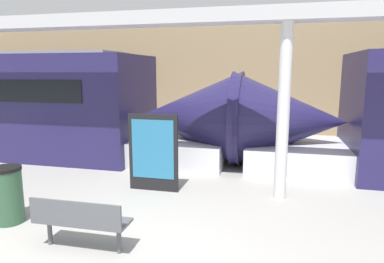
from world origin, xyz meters
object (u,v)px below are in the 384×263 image
poster_board (153,152)px  support_column_near (283,114)px  bench_near (80,219)px  trash_bin (8,195)px

poster_board → support_column_near: support_column_near is taller
support_column_near → bench_near: bearing=-134.7°
bench_near → poster_board: bearing=86.2°
bench_near → trash_bin: 1.86m
bench_near → trash_bin: bearing=161.0°
bench_near → support_column_near: size_ratio=0.40×
bench_near → trash_bin: (-1.76, 0.59, 0.00)m
support_column_near → trash_bin: bearing=-153.4°
bench_near → support_column_near: bearing=44.8°
trash_bin → poster_board: bearing=48.1°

